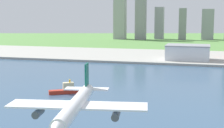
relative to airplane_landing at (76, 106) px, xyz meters
The scene contains 7 objects.
ground_plane 155.08m from the airplane_landing, 91.88° to the left, with size 2400.00×2400.00×0.00m, color #578A42.
water_bay 96.67m from the airplane_landing, 93.10° to the left, with size 840.00×360.00×0.15m, color #385675.
industrial_pier 343.57m from the airplane_landing, 90.84° to the left, with size 840.00×140.00×2.50m, color #A3A298.
airplane_landing is the anchor object (origin of this frame).
tugboat_small 137.01m from the airplane_landing, 114.63° to the left, with size 19.30×14.07×9.41m.
warehouse_main 307.55m from the airplane_landing, 87.43° to the left, with size 48.35×35.37×16.68m.
distant_skyline 672.28m from the airplane_landing, 91.45° to the left, with size 300.95×65.47×143.54m.
Camera 1 is at (38.97, 62.52, 52.19)m, focal length 54.74 mm.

